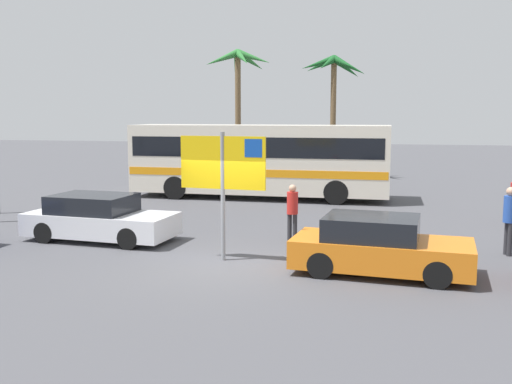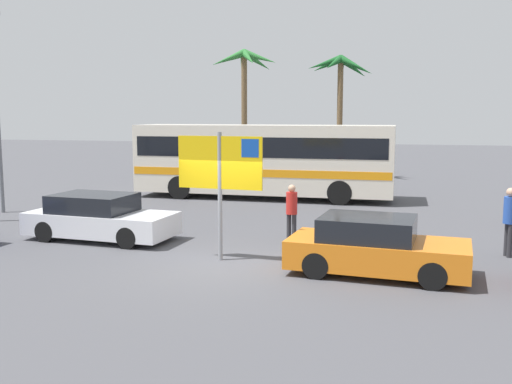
{
  "view_description": "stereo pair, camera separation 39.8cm",
  "coord_description": "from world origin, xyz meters",
  "px_view_note": "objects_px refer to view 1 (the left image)",
  "views": [
    {
      "loc": [
        3.78,
        -13.06,
        3.62
      ],
      "look_at": [
        -0.04,
        3.78,
        1.3
      ],
      "focal_mm": 40.52,
      "sensor_mm": 36.0,
      "label": 1
    },
    {
      "loc": [
        4.16,
        -12.96,
        3.62
      ],
      "look_at": [
        -0.04,
        3.78,
        1.3
      ],
      "focal_mm": 40.52,
      "sensor_mm": 36.0,
      "label": 2
    }
  ],
  "objects_px": {
    "car_white": "(99,218)",
    "pedestrian_near_sign": "(292,208)",
    "ferry_sign": "(225,168)",
    "car_orange": "(379,246)",
    "bus_front_coach": "(259,157)",
    "pedestrian_crossing_lot": "(510,215)"
  },
  "relations": [
    {
      "from": "bus_front_coach",
      "to": "car_white",
      "type": "relative_size",
      "value": 2.5
    },
    {
      "from": "ferry_sign",
      "to": "pedestrian_crossing_lot",
      "type": "xyz_separation_m",
      "value": [
        7.0,
        2.13,
        -1.27
      ]
    },
    {
      "from": "ferry_sign",
      "to": "pedestrian_crossing_lot",
      "type": "relative_size",
      "value": 1.8
    },
    {
      "from": "bus_front_coach",
      "to": "ferry_sign",
      "type": "bearing_deg",
      "value": -82.03
    },
    {
      "from": "car_orange",
      "to": "pedestrian_crossing_lot",
      "type": "distance_m",
      "value": 4.13
    },
    {
      "from": "ferry_sign",
      "to": "pedestrian_crossing_lot",
      "type": "distance_m",
      "value": 7.43
    },
    {
      "from": "car_white",
      "to": "ferry_sign",
      "type": "bearing_deg",
      "value": -14.77
    },
    {
      "from": "pedestrian_near_sign",
      "to": "pedestrian_crossing_lot",
      "type": "relative_size",
      "value": 0.92
    },
    {
      "from": "bus_front_coach",
      "to": "car_orange",
      "type": "bearing_deg",
      "value": -64.86
    },
    {
      "from": "bus_front_coach",
      "to": "pedestrian_near_sign",
      "type": "relative_size",
      "value": 6.74
    },
    {
      "from": "car_white",
      "to": "pedestrian_crossing_lot",
      "type": "height_order",
      "value": "pedestrian_crossing_lot"
    },
    {
      "from": "bus_front_coach",
      "to": "ferry_sign",
      "type": "distance_m",
      "value": 10.97
    },
    {
      "from": "ferry_sign",
      "to": "bus_front_coach",
      "type": "bearing_deg",
      "value": 102.54
    },
    {
      "from": "car_orange",
      "to": "car_white",
      "type": "bearing_deg",
      "value": 172.12
    },
    {
      "from": "ferry_sign",
      "to": "car_orange",
      "type": "height_order",
      "value": "ferry_sign"
    },
    {
      "from": "car_white",
      "to": "pedestrian_near_sign",
      "type": "bearing_deg",
      "value": 15.51
    },
    {
      "from": "bus_front_coach",
      "to": "pedestrian_crossing_lot",
      "type": "height_order",
      "value": "bus_front_coach"
    },
    {
      "from": "pedestrian_near_sign",
      "to": "ferry_sign",
      "type": "bearing_deg",
      "value": -4.47
    },
    {
      "from": "ferry_sign",
      "to": "car_orange",
      "type": "distance_m",
      "value": 4.14
    },
    {
      "from": "car_orange",
      "to": "pedestrian_near_sign",
      "type": "distance_m",
      "value": 3.85
    },
    {
      "from": "ferry_sign",
      "to": "car_orange",
      "type": "bearing_deg",
      "value": -1.39
    },
    {
      "from": "pedestrian_near_sign",
      "to": "pedestrian_crossing_lot",
      "type": "height_order",
      "value": "pedestrian_crossing_lot"
    }
  ]
}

